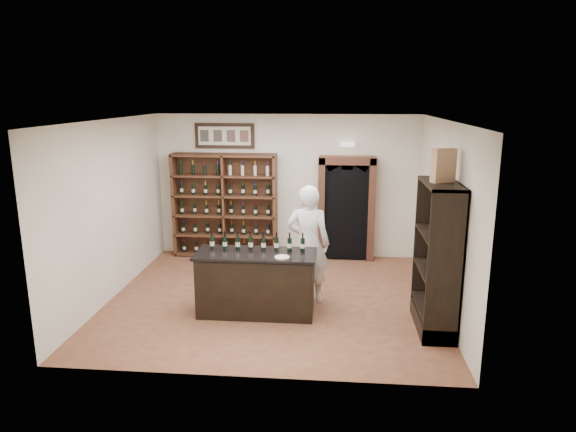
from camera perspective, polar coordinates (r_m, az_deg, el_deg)
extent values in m
plane|color=brown|center=(8.86, -1.62, -9.15)|extent=(5.50, 5.50, 0.00)
plane|color=white|center=(8.19, -1.76, 10.60)|extent=(5.50, 5.50, 0.00)
cube|color=white|center=(10.84, -0.12, 3.32)|extent=(5.50, 0.04, 3.00)
cube|color=white|center=(9.14, -19.07, 0.67)|extent=(0.04, 5.00, 3.00)
cube|color=white|center=(8.53, 16.98, -0.06)|extent=(0.04, 5.00, 3.00)
cube|color=#552D1D|center=(11.08, -6.84, 1.34)|extent=(2.20, 0.02, 2.20)
cube|color=#552D1D|center=(11.18, -12.40, 1.23)|extent=(0.06, 0.38, 2.20)
cube|color=#552D1D|center=(10.74, -1.44, 1.04)|extent=(0.06, 0.38, 2.20)
cube|color=#552D1D|center=(10.91, -7.04, 1.14)|extent=(0.04, 0.38, 2.20)
cube|color=#552D1D|center=(11.18, -6.88, -4.17)|extent=(2.18, 0.38, 0.04)
cube|color=#552D1D|center=(11.06, -6.94, -2.08)|extent=(2.18, 0.38, 0.04)
cube|color=#552D1D|center=(10.96, -7.00, 0.06)|extent=(2.18, 0.38, 0.03)
cube|color=#552D1D|center=(10.87, -7.07, 2.24)|extent=(2.18, 0.38, 0.04)
cube|color=#552D1D|center=(10.79, -7.13, 4.45)|extent=(2.18, 0.38, 0.04)
cube|color=#552D1D|center=(10.73, -7.20, 6.68)|extent=(2.18, 0.38, 0.04)
cube|color=black|center=(10.87, -7.06, 8.84)|extent=(1.25, 0.04, 0.52)
cube|color=black|center=(10.72, 6.47, 0.70)|extent=(0.97, 0.29, 2.05)
cube|color=brown|center=(10.70, 3.71, 0.84)|extent=(0.14, 0.35, 2.15)
cube|color=brown|center=(10.73, 9.22, 0.72)|extent=(0.14, 0.35, 2.15)
cube|color=brown|center=(10.53, 6.62, 6.18)|extent=(1.15, 0.35, 0.16)
cube|color=white|center=(10.60, 6.65, 7.91)|extent=(0.30, 0.10, 0.10)
cube|color=black|center=(8.16, -3.55, -7.66)|extent=(1.80, 0.70, 0.94)
cube|color=black|center=(7.99, -3.60, -4.24)|extent=(1.88, 0.78, 0.04)
cylinder|color=black|center=(8.23, -8.43, -2.94)|extent=(0.07, 0.07, 0.21)
cylinder|color=beige|center=(8.23, -8.43, -3.04)|extent=(0.07, 0.07, 0.07)
cylinder|color=black|center=(8.19, -8.47, -1.93)|extent=(0.03, 0.03, 0.09)
cylinder|color=black|center=(8.18, -7.03, -2.98)|extent=(0.07, 0.07, 0.21)
cylinder|color=beige|center=(8.19, -7.03, -3.08)|extent=(0.07, 0.07, 0.07)
cylinder|color=black|center=(8.14, -7.06, -1.97)|extent=(0.03, 0.03, 0.09)
cylinder|color=black|center=(8.14, -5.61, -3.03)|extent=(0.07, 0.07, 0.21)
cylinder|color=beige|center=(8.15, -5.61, -3.13)|extent=(0.07, 0.07, 0.07)
cylinder|color=black|center=(8.10, -5.64, -2.01)|extent=(0.03, 0.03, 0.09)
cylinder|color=black|center=(8.11, -4.18, -3.07)|extent=(0.07, 0.07, 0.21)
cylinder|color=beige|center=(8.11, -4.18, -3.17)|extent=(0.07, 0.07, 0.07)
cylinder|color=black|center=(8.07, -4.20, -2.05)|extent=(0.03, 0.03, 0.09)
cylinder|color=black|center=(8.08, -2.74, -3.11)|extent=(0.07, 0.07, 0.21)
cylinder|color=beige|center=(8.08, -2.74, -3.22)|extent=(0.07, 0.07, 0.07)
cylinder|color=black|center=(8.04, -2.75, -2.09)|extent=(0.03, 0.03, 0.09)
cylinder|color=black|center=(8.05, -1.29, -3.16)|extent=(0.07, 0.07, 0.21)
cylinder|color=beige|center=(8.06, -1.29, -3.26)|extent=(0.07, 0.07, 0.07)
cylinder|color=black|center=(8.01, -1.30, -2.13)|extent=(0.03, 0.03, 0.09)
cylinder|color=black|center=(8.03, 0.17, -3.19)|extent=(0.07, 0.07, 0.21)
cylinder|color=beige|center=(8.04, 0.17, -3.30)|extent=(0.07, 0.07, 0.07)
cylinder|color=black|center=(7.99, 0.17, -2.16)|extent=(0.03, 0.03, 0.09)
cylinder|color=black|center=(8.02, 1.64, -3.23)|extent=(0.07, 0.07, 0.21)
cylinder|color=beige|center=(8.02, 1.64, -3.33)|extent=(0.07, 0.07, 0.07)
cylinder|color=black|center=(7.98, 1.64, -2.20)|extent=(0.03, 0.03, 0.09)
cube|color=black|center=(7.78, 17.87, -4.46)|extent=(0.02, 1.20, 2.20)
cube|color=black|center=(7.19, 17.05, -5.87)|extent=(0.48, 0.04, 2.20)
cube|color=black|center=(8.28, 15.46, -3.23)|extent=(0.48, 0.04, 2.20)
cube|color=black|center=(7.48, 16.74, 3.45)|extent=(0.48, 1.20, 0.04)
cube|color=black|center=(8.08, 15.74, -11.09)|extent=(0.48, 1.20, 0.24)
cube|color=black|center=(7.99, 15.85, -9.59)|extent=(0.48, 1.16, 0.03)
cube|color=black|center=(7.79, 16.11, -5.86)|extent=(0.48, 1.16, 0.03)
cube|color=black|center=(7.63, 16.37, -1.95)|extent=(0.48, 1.16, 0.03)
imported|color=silver|center=(8.49, 2.26, -3.11)|extent=(0.76, 0.54, 1.98)
cylinder|color=beige|center=(7.73, -0.66, -4.60)|extent=(0.22, 0.22, 0.02)
cube|color=tan|center=(7.46, 16.89, 5.39)|extent=(0.36, 0.26, 0.47)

